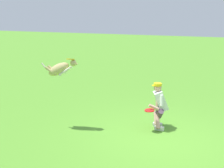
# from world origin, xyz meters

# --- Properties ---
(ground_plane) EXTENTS (60.00, 60.00, 0.00)m
(ground_plane) POSITION_xyz_m (0.00, 0.00, 0.00)
(ground_plane) COLOR #56982D
(person) EXTENTS (0.52, 0.69, 1.29)m
(person) POSITION_xyz_m (0.25, -0.71, 0.70)
(person) COLOR silver
(person) RESTS_ON ground_plane
(dog) EXTENTS (1.03, 0.40, 0.55)m
(dog) POSITION_xyz_m (2.73, 0.23, 1.69)
(dog) COLOR tan
(frisbee_flying) EXTENTS (0.31, 0.31, 0.08)m
(frisbee_flying) POSITION_xyz_m (2.45, 0.19, 1.96)
(frisbee_flying) COLOR yellow
(frisbee_held) EXTENTS (0.37, 0.37, 0.03)m
(frisbee_held) POSITION_xyz_m (0.44, -0.38, 0.61)
(frisbee_held) COLOR red
(frisbee_held) RESTS_ON person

